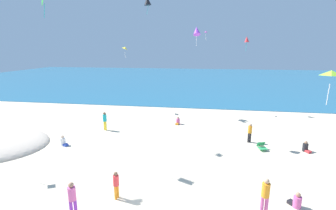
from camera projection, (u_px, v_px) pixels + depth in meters
name	position (u px, v px, depth m)	size (l,w,h in m)	color
ground_plane	(173.00, 135.00, 20.16)	(120.00, 120.00, 0.00)	beige
ocean_water	(195.00, 79.00, 58.23)	(120.00, 60.00, 0.05)	#236084
beach_chair_far_left	(262.00, 146.00, 17.24)	(0.74, 0.82, 0.55)	#2D9956
person_0	(265.00, 194.00, 10.35)	(0.37, 0.37, 1.73)	#D8599E
person_1	(306.00, 148.00, 16.94)	(0.58, 0.70, 0.79)	black
person_2	(105.00, 120.00, 21.25)	(0.45, 0.45, 1.67)	yellow
person_3	(250.00, 131.00, 18.48)	(0.41, 0.41, 1.54)	black
person_4	(178.00, 121.00, 23.13)	(0.43, 0.64, 0.74)	#D8599E
person_5	(72.00, 197.00, 10.16)	(0.47, 0.47, 1.67)	purple
person_6	(116.00, 183.00, 11.47)	(0.36, 0.36, 1.43)	orange
person_7	(296.00, 201.00, 10.97)	(0.62, 0.68, 0.76)	#D8599E
person_8	(63.00, 142.00, 18.01)	(0.71, 0.55, 0.80)	white
kite_purple	(197.00, 31.00, 17.73)	(0.68, 0.85, 1.52)	purple
kite_black	(147.00, 1.00, 25.43)	(0.84, 0.76, 1.90)	black
kite_red	(247.00, 39.00, 26.27)	(0.71, 0.70, 1.64)	red
kite_yellow	(125.00, 48.00, 27.35)	(0.79, 0.86, 1.29)	yellow
kite_magenta	(206.00, 32.00, 26.62)	(0.33, 0.42, 1.07)	#DB3DA8
kite_lime	(331.00, 73.00, 9.77)	(0.77, 0.67, 1.49)	#99DB33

